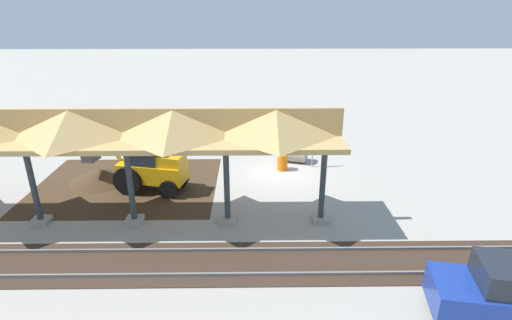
% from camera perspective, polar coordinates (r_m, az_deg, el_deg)
% --- Properties ---
extents(ground_plane, '(120.00, 120.00, 0.00)m').
position_cam_1_polar(ground_plane, '(21.52, 3.12, -1.95)').
color(ground_plane, '#9E998E').
extents(dirt_work_zone, '(9.00, 7.00, 0.01)m').
position_cam_1_polar(dirt_work_zone, '(21.21, -17.93, -3.42)').
color(dirt_work_zone, '#42301E').
rests_on(dirt_work_zone, ground).
extents(platform_canopy, '(24.66, 3.20, 4.90)m').
position_cam_1_polar(platform_canopy, '(17.69, -30.69, 4.03)').
color(platform_canopy, '#9E998E').
rests_on(platform_canopy, ground).
extents(rail_tracks, '(60.00, 2.58, 0.15)m').
position_cam_1_polar(rail_tracks, '(14.66, 5.16, -14.36)').
color(rail_tracks, slate).
rests_on(rail_tracks, ground).
extents(stop_sign, '(0.75, 0.20, 2.39)m').
position_cam_1_polar(stop_sign, '(21.97, 8.20, 3.18)').
color(stop_sign, gray).
rests_on(stop_sign, ground).
extents(backhoe, '(5.23, 2.32, 2.82)m').
position_cam_1_polar(backhoe, '(19.88, -15.01, -0.80)').
color(backhoe, orange).
rests_on(backhoe, ground).
extents(dirt_mound, '(6.17, 6.17, 1.27)m').
position_cam_1_polar(dirt_mound, '(22.17, -21.25, -2.77)').
color(dirt_mound, '#42301E').
rests_on(dirt_mound, ground).
extents(concrete_pipe, '(1.78, 1.42, 1.02)m').
position_cam_1_polar(concrete_pipe, '(23.05, 5.30, 1.00)').
color(concrete_pipe, '#9E9384').
rests_on(concrete_pipe, ground).
extents(traffic_barrel, '(0.56, 0.56, 0.90)m').
position_cam_1_polar(traffic_barrel, '(21.86, 3.80, -0.30)').
color(traffic_barrel, orange).
rests_on(traffic_barrel, ground).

